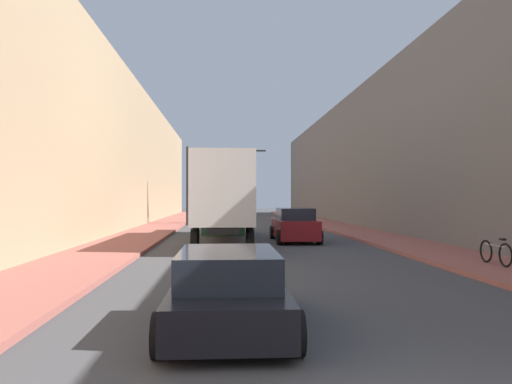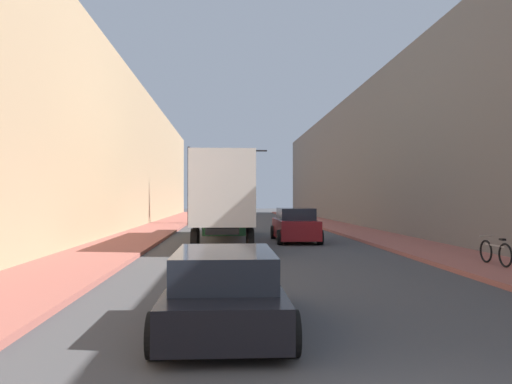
% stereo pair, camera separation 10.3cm
% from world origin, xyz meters
% --- Properties ---
extents(sidewalk_right, '(3.12, 80.00, 0.15)m').
position_xyz_m(sidewalk_right, '(6.49, 30.00, 0.07)').
color(sidewalk_right, '#9E564C').
rests_on(sidewalk_right, ground).
extents(sidewalk_left, '(3.12, 80.00, 0.15)m').
position_xyz_m(sidewalk_left, '(-6.49, 30.00, 0.07)').
color(sidewalk_left, '#9E564C').
rests_on(sidewalk_left, ground).
extents(building_right, '(6.00, 80.00, 10.42)m').
position_xyz_m(building_right, '(11.05, 30.00, 5.21)').
color(building_right, '#66605B').
rests_on(building_right, ground).
extents(building_left, '(6.00, 80.00, 10.66)m').
position_xyz_m(building_left, '(-11.05, 30.00, 5.33)').
color(building_left, tan).
rests_on(building_left, ground).
extents(semi_truck, '(2.51, 13.29, 4.05)m').
position_xyz_m(semi_truck, '(-1.87, 21.45, 2.26)').
color(semi_truck, silver).
rests_on(semi_truck, ground).
extents(sedan_car, '(2.08, 4.56, 1.32)m').
position_xyz_m(sedan_car, '(-1.74, 4.94, 0.63)').
color(sedan_car, black).
rests_on(sedan_car, ground).
extents(suv_car, '(2.14, 4.76, 1.69)m').
position_xyz_m(suv_car, '(1.73, 21.41, 0.81)').
color(suv_car, maroon).
rests_on(suv_car, ground).
extents(traffic_signal_gantry, '(6.43, 0.35, 6.34)m').
position_xyz_m(traffic_signal_gantry, '(-3.06, 36.83, 4.53)').
color(traffic_signal_gantry, black).
rests_on(traffic_signal_gantry, ground).
extents(parked_bicycle, '(0.44, 1.82, 0.86)m').
position_xyz_m(parked_bicycle, '(6.49, 11.21, 0.53)').
color(parked_bicycle, black).
rests_on(parked_bicycle, sidewalk_right).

